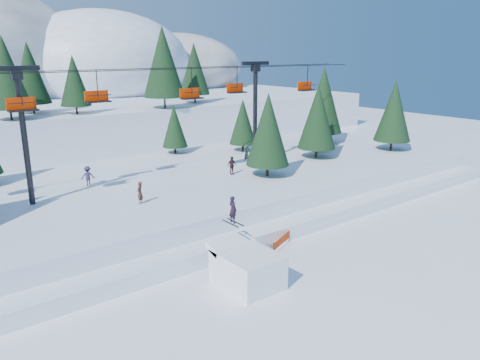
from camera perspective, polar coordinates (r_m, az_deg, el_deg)
ground at (r=28.82m, az=4.68°, el=-13.17°), size 160.00×160.00×0.00m
mid_shelf at (r=42.29m, az=-11.94°, el=-2.11°), size 70.00×22.00×2.50m
berm at (r=34.29m, az=-4.41°, el=-7.28°), size 70.00×6.00×1.10m
jump_kicker at (r=28.81m, az=0.78°, el=-10.51°), size 3.10×4.34×5.26m
chairlift at (r=41.46m, az=-10.35°, el=9.05°), size 46.00×3.21×10.28m
conifer_stand at (r=41.32m, az=-11.33°, el=5.97°), size 62.71×17.46×9.88m
distant_skiers at (r=40.50m, az=-14.31°, el=0.08°), size 28.93×8.13×1.84m
banner_near at (r=34.22m, az=5.11°, el=-7.36°), size 2.63×1.18×0.90m
banner_far at (r=38.81m, az=9.52°, el=-4.70°), size 2.83×0.44×0.90m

